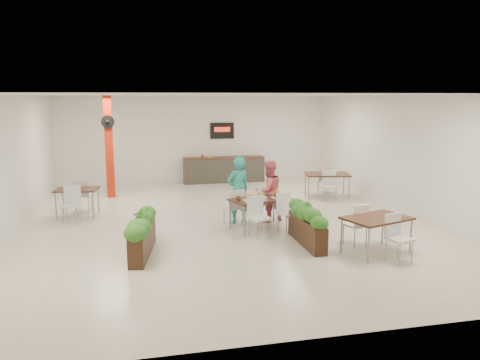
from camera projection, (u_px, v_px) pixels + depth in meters
name	position (u px, v px, depth m)	size (l,w,h in m)	color
ground	(226.00, 222.00, 11.94)	(12.00, 12.00, 0.00)	beige
room_shell	(225.00, 144.00, 11.59)	(10.10, 12.10, 3.22)	white
red_column	(109.00, 146.00, 14.66)	(0.40, 0.41, 3.20)	#B4210C
service_counter	(224.00, 169.00, 17.50)	(3.00, 0.64, 2.20)	#322F2C
main_table	(260.00, 203.00, 11.23)	(1.66, 1.92, 0.92)	#331911
diner_man	(238.00, 190.00, 11.74)	(0.61, 0.40, 1.69)	teal
diner_woman	(269.00, 191.00, 11.92)	(0.76, 0.59, 1.57)	#EA6878
planter_left	(142.00, 230.00, 9.40)	(0.65, 1.85, 0.98)	black
planter_right	(307.00, 222.00, 10.07)	(0.41, 1.81, 0.94)	black
side_table_a	(77.00, 194.00, 12.43)	(1.18, 1.67, 0.92)	#331911
side_table_b	(327.00, 177.00, 14.85)	(1.54, 1.67, 0.92)	#331911
side_table_c	(377.00, 223.00, 9.48)	(1.51, 1.67, 0.92)	#331911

